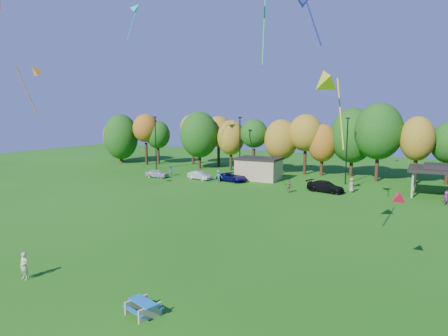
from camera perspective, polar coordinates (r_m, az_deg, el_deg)
The scene contains 20 objects.
ground at distance 21.88m, azimuth -9.87°, elevation -18.64°, with size 160.00×160.00×0.00m, color #19600F.
tree_line at distance 62.48m, azimuth 15.34°, elevation 4.13°, with size 93.57×10.55×11.15m.
lamp_posts at distance 56.57m, azimuth 17.12°, elevation 2.67°, with size 64.50×0.25×9.09m.
utility_building at distance 58.39m, azimuth 4.98°, elevation -0.08°, with size 6.30×4.30×3.25m.
pavilion at distance 52.91m, azimuth 29.32°, elevation -0.17°, with size 8.20×6.20×3.77m.
picnic_table at distance 20.84m, azimuth -11.49°, elevation -18.86°, with size 1.94×1.76×0.70m.
kite_flyer at distance 26.81m, azimuth -26.66°, elevation -12.39°, with size 0.60×0.39×1.64m, color beige.
car_a at distance 61.18m, azimuth -9.54°, elevation -0.75°, with size 1.48×3.67×1.25m, color silver.
car_b at distance 58.56m, azimuth -3.52°, elevation -1.05°, with size 1.32×3.78×1.25m, color #ADADB3.
car_c at distance 56.78m, azimuth 1.14°, elevation -1.30°, with size 2.11×4.58×1.27m, color #0B0C45.
car_d at distance 50.84m, azimuth 14.30°, elevation -2.58°, with size 1.92×4.73×1.37m, color black.
far_person_0 at distance 48.56m, azimuth 29.18°, elevation -3.73°, with size 1.44×0.46×1.55m, color #9F428A.
far_person_1 at distance 62.34m, azimuth -7.64°, elevation -0.39°, with size 0.78×0.61×1.61m, color teal.
far_person_3 at distance 56.43m, azimuth -0.78°, elevation -1.17°, with size 1.07×0.61×1.65m, color teal.
far_person_4 at distance 49.45m, azimuth 9.20°, elevation -2.61°, with size 0.92×0.38×1.57m, color #647045.
far_person_5 at distance 51.48m, azimuth 17.76°, elevation -2.34°, with size 0.89×0.58×1.81m, color #979667.
kite_0 at distance 46.41m, azimuth -25.44°, elevation 12.42°, with size 1.53×3.19×5.36m.
kite_2 at distance 25.31m, azimuth 23.70°, elevation -3.55°, with size 0.93×1.18×1.15m.
kite_7 at distance 53.06m, azimuth -12.48°, elevation 21.40°, with size 2.71×1.65×4.45m.
kite_13 at distance 26.77m, azimuth 14.33°, elevation 12.32°, with size 2.47×3.39×5.66m.
Camera 1 is at (12.03, -15.47, 9.75)m, focal length 32.00 mm.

